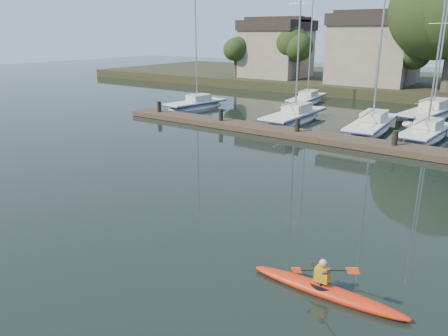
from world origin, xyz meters
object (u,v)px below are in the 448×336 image
Objects in this scene: sailboat_2 at (371,132)px; sailboat_1 at (293,123)px; kayak at (326,289)px; sailboat_0 at (196,110)px; sailboat_6 at (430,119)px; dock at (342,141)px; sailboat_3 at (425,140)px; sailboat_5 at (306,104)px.

sailboat_1 is at bearing 178.38° from sailboat_2.
kayak is 0.38× the size of sailboat_0.
sailboat_6 reaches higher than kayak.
dock is at bearing -95.81° from sailboat_2.
kayak is 20.06m from sailboat_3.
sailboat_2 is at bearing -49.78° from sailboat_5.
sailboat_5 is at bearing 108.84° from sailboat_1.
sailboat_1 is 9.29m from sailboat_5.
sailboat_6 is (-1.24, 7.89, -0.02)m from sailboat_3.
sailboat_1 is at bearing -127.82° from sailboat_6.
sailboat_0 is at bearing 135.09° from kayak.
dock is 1.98× the size of sailboat_6.
sailboat_2 is 1.12× the size of sailboat_5.
sailboat_6 is (17.75, 7.67, -0.02)m from sailboat_0.
kayak is 28.03m from sailboat_6.
sailboat_3 is 15.19m from sailboat_5.
sailboat_2 reaches higher than sailboat_0.
sailboat_1 is 1.09× the size of sailboat_5.
sailboat_1 is (9.69, -0.20, -0.01)m from sailboat_0.
sailboat_5 is (-3.09, 8.77, 0.03)m from sailboat_1.
sailboat_0 is 0.93× the size of sailboat_3.
sailboat_6 is at bearing 69.35° from sailboat_2.
sailboat_3 is (3.69, 4.63, -0.38)m from dock.
dock is 2.29× the size of sailboat_2.
sailboat_2 reaches higher than sailboat_5.
dock is 12.77m from sailboat_6.
kayak is at bearing -79.17° from sailboat_2.
kayak is 16.30m from dock.
sailboat_3 reaches higher than kayak.
sailboat_3 is (18.99, -0.22, 0.00)m from sailboat_0.
sailboat_6 is at bearing 43.71° from sailboat_1.
sailboat_0 is at bearing 176.21° from sailboat_2.
kayak is 0.29× the size of sailboat_2.
sailboat_5 is 11.19m from sailboat_6.
kayak is 0.32× the size of sailboat_5.
sailboat_6 is (8.06, 7.86, -0.00)m from sailboat_1.
sailboat_0 is 10.81m from sailboat_5.
kayak reaches higher than dock.
sailboat_3 is (-1.79, 19.98, -0.34)m from kayak.
sailboat_2 is at bearing 1.72° from sailboat_1.
sailboat_3 is 0.91× the size of sailboat_5.
dock is 2.36× the size of sailboat_1.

